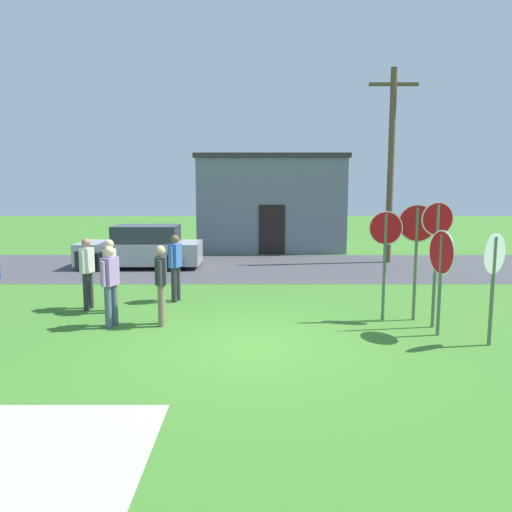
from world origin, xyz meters
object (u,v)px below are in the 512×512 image
(person_with_sunhat, at_px, (112,282))
(person_holding_notes, at_px, (88,268))
(stop_sign_leaning_left, at_px, (418,241))
(parked_car_on_street, at_px, (143,248))
(stop_sign_leaning_right, at_px, (438,244))
(stop_sign_rear_left, at_px, (495,270))
(person_in_dark_shirt, at_px, (111,270))
(utility_pole, at_px, (392,162))
(stop_sign_rear_right, at_px, (387,247))
(person_in_blue, at_px, (177,264))
(person_on_left, at_px, (162,281))
(stop_sign_nearest, at_px, (442,264))

(person_with_sunhat, relative_size, person_holding_notes, 1.00)
(stop_sign_leaning_left, distance_m, person_with_sunhat, 6.51)
(parked_car_on_street, height_order, stop_sign_leaning_right, stop_sign_leaning_right)
(stop_sign_rear_left, distance_m, person_with_sunhat, 7.41)
(person_in_dark_shirt, bearing_deg, utility_pole, 42.32)
(stop_sign_leaning_right, distance_m, stop_sign_rear_right, 1.06)
(person_in_blue, distance_m, person_with_sunhat, 2.54)
(person_on_left, height_order, person_holding_notes, same)
(person_on_left, bearing_deg, stop_sign_nearest, -7.55)
(parked_car_on_street, distance_m, person_holding_notes, 6.21)
(stop_sign_leaning_right, height_order, person_on_left, stop_sign_leaning_right)
(stop_sign_leaning_right, distance_m, person_holding_notes, 7.85)
(utility_pole, xyz_separation_m, stop_sign_nearest, (-1.48, -9.55, -2.35))
(person_with_sunhat, bearing_deg, person_on_left, 7.11)
(utility_pole, relative_size, person_holding_notes, 4.25)
(parked_car_on_street, distance_m, stop_sign_leaning_left, 10.46)
(stop_sign_rear_left, bearing_deg, stop_sign_nearest, 139.51)
(stop_sign_leaning_right, xyz_separation_m, person_with_sunhat, (-6.66, 0.04, -0.79))
(stop_sign_leaning_right, bearing_deg, stop_sign_rear_left, -62.19)
(stop_sign_leaning_left, xyz_separation_m, person_in_blue, (-5.47, 1.81, -0.79))
(person_holding_notes, bearing_deg, person_in_dark_shirt, -22.14)
(stop_sign_leaning_left, xyz_separation_m, person_on_left, (-5.42, -0.41, -0.79))
(stop_sign_leaning_left, bearing_deg, person_in_blue, 161.69)
(utility_pole, height_order, person_with_sunhat, utility_pole)
(stop_sign_leaning_left, bearing_deg, person_in_dark_shirt, 173.88)
(utility_pole, xyz_separation_m, person_with_sunhat, (-8.04, -8.94, -2.82))
(person_in_dark_shirt, bearing_deg, person_with_sunhat, -73.07)
(stop_sign_rear_left, bearing_deg, person_holding_notes, 161.68)
(utility_pole, height_order, stop_sign_leaning_right, utility_pole)
(stop_sign_leaning_left, xyz_separation_m, stop_sign_nearest, (0.12, -1.14, -0.32))
(stop_sign_rear_right, bearing_deg, person_holding_notes, 171.65)
(utility_pole, distance_m, person_in_dark_shirt, 11.73)
(stop_sign_rear_right, height_order, person_with_sunhat, stop_sign_rear_right)
(stop_sign_nearest, bearing_deg, parked_car_on_street, 132.58)
(parked_car_on_street, distance_m, person_on_left, 7.89)
(stop_sign_nearest, height_order, person_holding_notes, stop_sign_nearest)
(stop_sign_nearest, distance_m, stop_sign_rear_left, 0.96)
(parked_car_on_street, bearing_deg, person_in_dark_shirt, -83.78)
(parked_car_on_street, bearing_deg, stop_sign_leaning_right, -45.03)
(stop_sign_leaning_left, relative_size, person_on_left, 1.49)
(stop_sign_leaning_right, height_order, person_in_dark_shirt, stop_sign_leaning_right)
(stop_sign_rear_right, bearing_deg, person_on_left, -175.23)
(stop_sign_leaning_right, xyz_separation_m, stop_sign_rear_right, (-0.89, 0.56, -0.12))
(stop_sign_leaning_left, xyz_separation_m, stop_sign_rear_left, (0.85, -1.76, -0.33))
(person_with_sunhat, bearing_deg, person_in_dark_shirt, 106.93)
(stop_sign_leaning_left, relative_size, person_holding_notes, 1.49)
(stop_sign_leaning_right, bearing_deg, person_on_left, 178.32)
(stop_sign_rear_right, relative_size, person_with_sunhat, 1.41)
(person_on_left, distance_m, person_with_sunhat, 1.03)
(stop_sign_nearest, height_order, stop_sign_rear_left, stop_sign_nearest)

